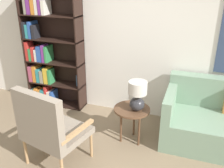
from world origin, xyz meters
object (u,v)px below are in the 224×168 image
object	(u,v)px
side_table	(132,112)
table_lamp	(137,95)
bookshelf	(47,53)
armchair	(48,126)

from	to	relation	value
side_table	table_lamp	distance (m)	0.30
bookshelf	armchair	world-z (taller)	bookshelf
bookshelf	armchair	bearing A→B (deg)	-57.70
side_table	armchair	bearing A→B (deg)	-133.08
table_lamp	armchair	bearing A→B (deg)	-136.25
bookshelf	armchair	xyz separation A→B (m)	(0.94, -1.49, -0.36)
table_lamp	bookshelf	bearing A→B (deg)	159.27
armchair	table_lamp	bearing A→B (deg)	43.75
armchair	table_lamp	distance (m)	1.19
armchair	side_table	world-z (taller)	armchair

